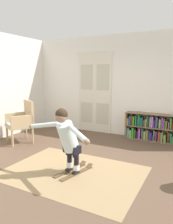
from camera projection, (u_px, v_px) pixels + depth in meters
ground_plane at (82, 167)px, 4.19m from camera, size 7.20×7.20×0.00m
back_wall at (126, 86)px, 6.21m from camera, size 6.00×0.10×2.90m
double_door at (95, 92)px, 6.64m from camera, size 1.22×0.05×2.45m
rug at (73, 172)px, 3.96m from camera, size 2.47×1.80×0.01m
bookshelf at (155, 129)px, 5.79m from camera, size 1.61×0.30×0.74m
wicker_chair at (22, 120)px, 5.67m from camera, size 0.81×0.81×1.10m
skis_pair at (74, 171)px, 3.98m from camera, size 0.45×0.83×0.07m
person_skier at (67, 136)px, 3.73m from camera, size 1.45×0.74×1.14m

